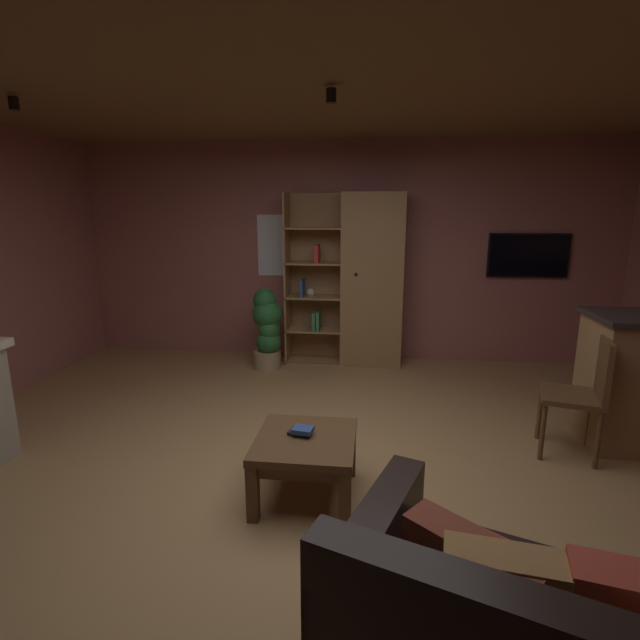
# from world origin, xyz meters

# --- Properties ---
(floor) EXTENTS (6.49, 5.89, 0.02)m
(floor) POSITION_xyz_m (0.00, 0.00, -0.01)
(floor) COLOR #A37A4C
(floor) RESTS_ON ground
(wall_back) EXTENTS (6.61, 0.06, 2.63)m
(wall_back) POSITION_xyz_m (0.00, 2.97, 1.31)
(wall_back) COLOR #9E5B56
(wall_back) RESTS_ON ground
(ceiling) EXTENTS (6.49, 5.89, 0.02)m
(ceiling) POSITION_xyz_m (0.00, 0.00, 2.64)
(ceiling) COLOR brown
(window_pane_back) EXTENTS (0.71, 0.01, 0.75)m
(window_pane_back) POSITION_xyz_m (-0.73, 2.94, 1.40)
(window_pane_back) COLOR white
(bookshelf_cabinet) EXTENTS (1.38, 0.41, 2.02)m
(bookshelf_cabinet) POSITION_xyz_m (0.25, 2.70, 1.00)
(bookshelf_cabinet) COLOR #997047
(bookshelf_cabinet) RESTS_ON ground
(coffee_table) EXTENTS (0.63, 0.65, 0.41)m
(coffee_table) POSITION_xyz_m (-0.03, -0.15, 0.33)
(coffee_table) COLOR brown
(coffee_table) RESTS_ON ground
(table_book_0) EXTENTS (0.15, 0.13, 0.02)m
(table_book_0) POSITION_xyz_m (-0.07, -0.11, 0.42)
(table_book_0) COLOR black
(table_book_0) RESTS_ON coffee_table
(table_book_1) EXTENTS (0.14, 0.12, 0.03)m
(table_book_1) POSITION_xyz_m (-0.05, -0.13, 0.45)
(table_book_1) COLOR #2D4C8C
(table_book_1) RESTS_ON coffee_table
(dining_chair) EXTENTS (0.51, 0.51, 0.92)m
(dining_chair) POSITION_xyz_m (1.94, 0.62, 0.53)
(dining_chair) COLOR brown
(dining_chair) RESTS_ON ground
(potted_floor_plant) EXTENTS (0.35, 0.36, 0.95)m
(potted_floor_plant) POSITION_xyz_m (-0.85, 2.36, 0.50)
(potted_floor_plant) COLOR #9E896B
(potted_floor_plant) RESTS_ON ground
(wall_mounted_tv) EXTENTS (0.91, 0.06, 0.51)m
(wall_mounted_tv) POSITION_xyz_m (2.14, 2.91, 1.31)
(wall_mounted_tv) COLOR black
(track_light_spot_0) EXTENTS (0.07, 0.07, 0.09)m
(track_light_spot_0) POSITION_xyz_m (-2.21, 0.47, 2.56)
(track_light_spot_0) COLOR black
(track_light_spot_1) EXTENTS (0.07, 0.07, 0.09)m
(track_light_spot_1) POSITION_xyz_m (0.06, 0.51, 2.56)
(track_light_spot_1) COLOR black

